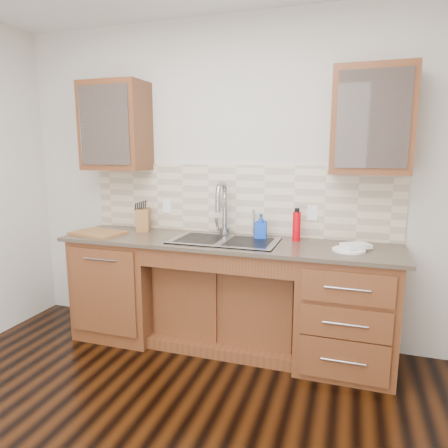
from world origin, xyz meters
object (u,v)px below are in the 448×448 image
(water_bottle, at_px, (297,226))
(knife_block, at_px, (143,220))
(plate, at_px, (349,250))
(soap_bottle, at_px, (261,226))
(cutting_board, at_px, (98,233))

(water_bottle, bearing_deg, knife_block, -179.78)
(water_bottle, distance_m, knife_block, 1.36)
(water_bottle, bearing_deg, plate, -27.83)
(soap_bottle, distance_m, knife_block, 1.08)
(knife_block, bearing_deg, plate, -27.84)
(soap_bottle, xyz_separation_m, water_bottle, (0.28, 0.02, 0.01))
(knife_block, distance_m, cutting_board, 0.40)
(water_bottle, distance_m, plate, 0.47)
(plate, distance_m, cutting_board, 2.07)
(soap_bottle, distance_m, plate, 0.72)
(knife_block, bearing_deg, water_bottle, -20.90)
(knife_block, bearing_deg, cutting_board, -160.98)
(water_bottle, relative_size, plate, 0.99)
(water_bottle, height_order, cutting_board, water_bottle)
(plate, bearing_deg, water_bottle, 152.17)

